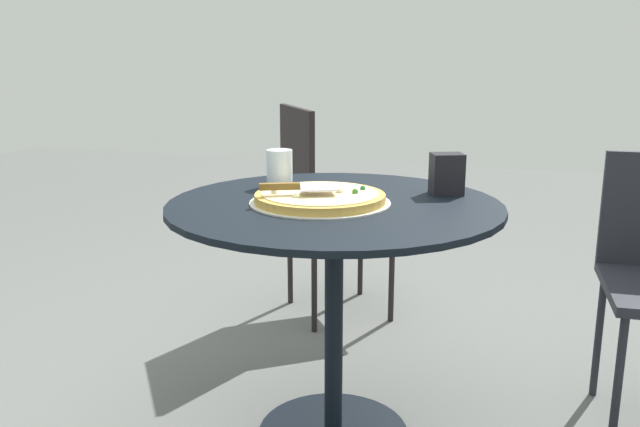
% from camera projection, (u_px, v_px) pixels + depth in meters
% --- Properties ---
extents(patio_table, '(0.93, 0.93, 0.72)m').
position_uv_depth(patio_table, '(334.00, 258.00, 1.90)').
color(patio_table, black).
rests_on(patio_table, ground).
extents(pizza_on_tray, '(0.39, 0.39, 0.04)m').
position_uv_depth(pizza_on_tray, '(320.00, 198.00, 1.85)').
color(pizza_on_tray, silver).
rests_on(pizza_on_tray, patio_table).
extents(pizza_server, '(0.13, 0.21, 0.02)m').
position_uv_depth(pizza_server, '(298.00, 187.00, 1.82)').
color(pizza_server, silver).
rests_on(pizza_server, pizza_on_tray).
extents(drinking_cup, '(0.08, 0.08, 0.11)m').
position_uv_depth(drinking_cup, '(280.00, 168.00, 2.07)').
color(drinking_cup, silver).
rests_on(drinking_cup, patio_table).
extents(napkin_dispenser, '(0.10, 0.11, 0.12)m').
position_uv_depth(napkin_dispenser, '(447.00, 174.00, 1.96)').
color(napkin_dispenser, black).
rests_on(napkin_dispenser, patio_table).
extents(patio_chair_near, '(0.56, 0.56, 0.91)m').
position_uv_depth(patio_chair_near, '(322.00, 197.00, 2.85)').
color(patio_chair_near, black).
rests_on(patio_chair_near, ground).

